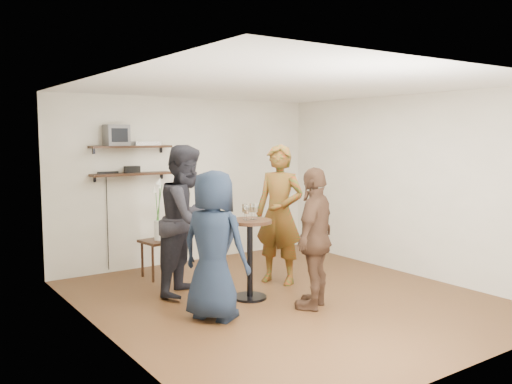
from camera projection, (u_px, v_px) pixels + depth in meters
room at (285, 194)px, 6.58m from camera, size 4.58×5.08×2.68m
shelf_upper at (131, 147)px, 7.89m from camera, size 1.20×0.25×0.04m
shelf_lower at (132, 174)px, 7.93m from camera, size 1.20×0.25×0.04m
crt_monitor at (116, 135)px, 7.74m from camera, size 0.32×0.30×0.30m
dvd_deck at (146, 143)px, 8.01m from camera, size 0.40×0.24×0.06m
radio at (132, 169)px, 7.93m from camera, size 0.22×0.10×0.10m
power_strip at (108, 173)px, 7.77m from camera, size 0.30×0.05×0.03m
side_table at (159, 246)px, 7.66m from camera, size 0.51×0.51×0.54m
vase_lilies at (159, 220)px, 7.62m from camera, size 0.19×0.19×0.90m
drinks_table at (250, 248)px, 6.65m from camera, size 0.54×0.54×0.99m
wine_glass_fl at (246, 210)px, 6.54m from camera, size 0.06×0.06×0.18m
wine_glass_fr at (255, 209)px, 6.62m from camera, size 0.07×0.07×0.20m
wine_glass_bl at (245, 209)px, 6.63m from camera, size 0.06×0.06×0.19m
wine_glass_br at (252, 209)px, 6.63m from camera, size 0.07×0.07×0.20m
person_plaid at (279, 214)px, 7.35m from camera, size 0.72×0.82×1.89m
person_dark at (187, 220)px, 6.86m from camera, size 1.17×1.13×1.90m
person_navy at (214, 245)px, 5.90m from camera, size 0.84×0.95×1.64m
person_brown at (315, 238)px, 6.29m from camera, size 1.04×0.84×1.65m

